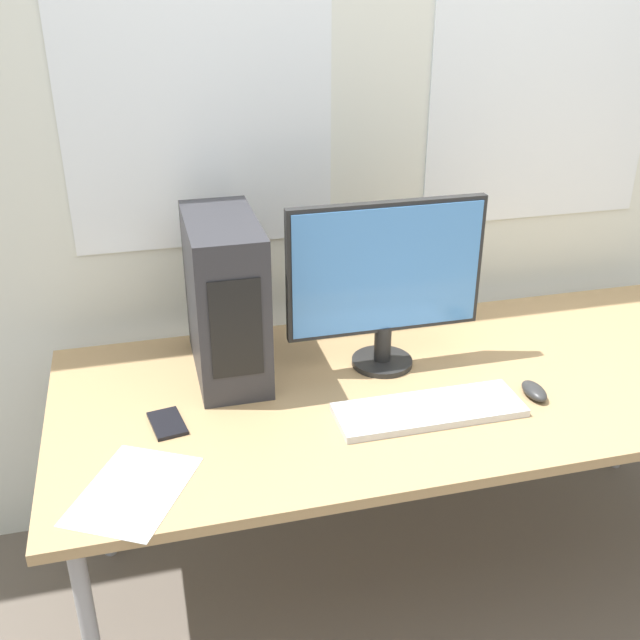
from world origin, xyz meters
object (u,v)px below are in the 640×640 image
object	(u,v)px
pc_tower	(225,298)
mouse	(534,391)
monitor_main	(386,278)
keyboard	(429,410)
cell_phone	(167,423)

from	to	relation	value
pc_tower	mouse	world-z (taller)	pc_tower
monitor_main	keyboard	distance (m)	0.38
pc_tower	keyboard	bearing A→B (deg)	-37.61
mouse	cell_phone	size ratio (longest dim) A/B	0.73
pc_tower	monitor_main	distance (m)	0.44
keyboard	cell_phone	size ratio (longest dim) A/B	3.52
pc_tower	monitor_main	size ratio (longest dim) A/B	0.81
monitor_main	keyboard	world-z (taller)	monitor_main
keyboard	cell_phone	distance (m)	0.67
monitor_main	cell_phone	xyz separation A→B (m)	(-0.63, -0.16, -0.27)
mouse	monitor_main	bearing A→B (deg)	141.73
monitor_main	mouse	xyz separation A→B (m)	(0.34, -0.27, -0.26)
pc_tower	monitor_main	world-z (taller)	monitor_main
keyboard	mouse	world-z (taller)	mouse
cell_phone	keyboard	bearing A→B (deg)	-19.57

